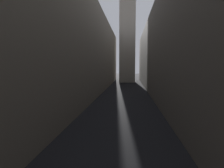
{
  "coord_description": "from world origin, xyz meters",
  "views": [
    {
      "loc": [
        1.11,
        11.73,
        6.43
      ],
      "look_at": [
        0.0,
        23.68,
        5.32
      ],
      "focal_mm": 30.89,
      "sensor_mm": 36.0,
      "label": 1
    }
  ],
  "objects": [
    {
      "name": "building_block_left",
      "position": [
        -12.15,
        50.0,
        9.91
      ],
      "size": [
        13.31,
        108.0,
        19.81
      ],
      "primitive_type": "cube",
      "color": "#756B5B",
      "rests_on": "ground"
    },
    {
      "name": "ground_plane",
      "position": [
        0.0,
        48.0,
        0.0
      ],
      "size": [
        264.0,
        264.0,
        0.0
      ],
      "primitive_type": "plane",
      "color": "black"
    },
    {
      "name": "building_block_right",
      "position": [
        13.36,
        50.0,
        9.22
      ],
      "size": [
        15.72,
        108.0,
        18.45
      ],
      "primitive_type": "cube",
      "color": "#60594F",
      "rests_on": "ground"
    }
  ]
}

